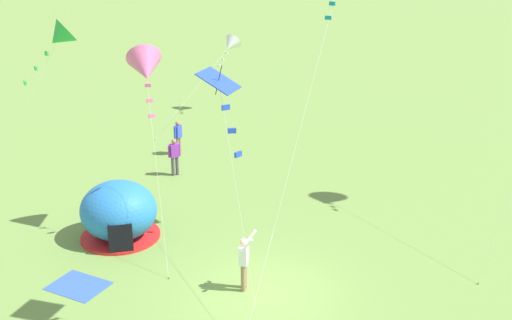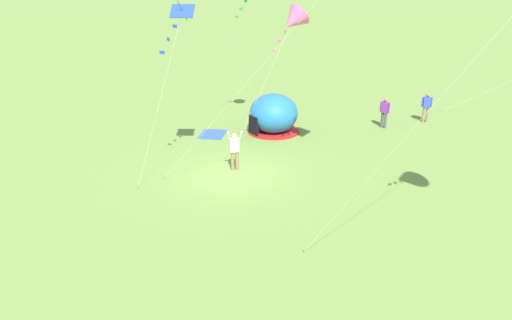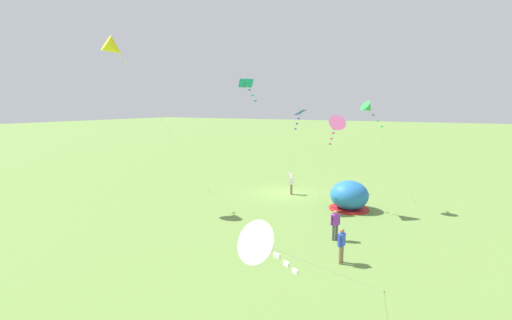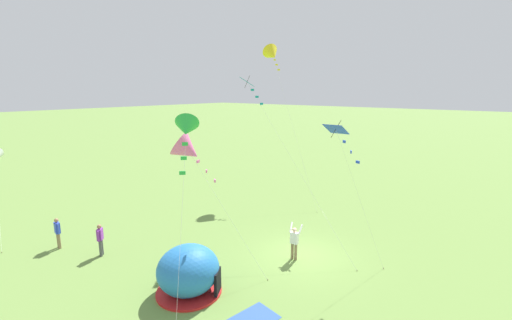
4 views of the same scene
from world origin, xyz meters
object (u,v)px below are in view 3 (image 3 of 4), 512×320
(person_arms_raised, at_px, (291,183))
(kite_green, at_px, (368,108))
(person_near_tent, at_px, (341,244))
(kite_blue, at_px, (300,115))
(popup_tent, at_px, (349,196))
(kite_pink, at_px, (335,126))
(kite_teal, at_px, (248,87))
(kite_yellow, at_px, (114,48))
(person_strolling, at_px, (335,223))
(kite_white, at_px, (265,246))

(person_arms_raised, distance_m, kite_green, 8.76)
(person_near_tent, relative_size, kite_blue, 0.24)
(popup_tent, height_order, kite_pink, kite_pink)
(kite_teal, bearing_deg, kite_blue, -103.93)
(person_near_tent, distance_m, kite_blue, 15.79)
(kite_yellow, relative_size, kite_teal, 1.31)
(kite_pink, height_order, kite_green, kite_green)
(kite_yellow, distance_m, kite_blue, 15.52)
(kite_green, xyz_separation_m, kite_yellow, (16.22, 8.00, 4.21))
(kite_pink, distance_m, kite_green, 2.97)
(person_arms_raised, height_order, kite_teal, kite_teal)
(kite_yellow, xyz_separation_m, kite_blue, (-9.97, -10.86, -4.84))
(kite_green, height_order, kite_blue, kite_green)
(popup_tent, distance_m, kite_pink, 5.17)
(person_strolling, bearing_deg, kite_green, -91.21)
(person_near_tent, height_order, kite_green, kite_green)
(person_near_tent, relative_size, kite_white, 0.23)
(person_near_tent, distance_m, kite_white, 9.11)
(kite_white, bearing_deg, person_strolling, -83.86)
(kite_white, bearing_deg, kite_yellow, -31.56)
(popup_tent, bearing_deg, person_strolling, 95.98)
(popup_tent, xyz_separation_m, person_arms_raised, (5.30, -1.97, 0.00))
(person_arms_raised, relative_size, kite_green, 0.24)
(kite_white, height_order, kite_green, kite_green)
(kite_white, height_order, kite_teal, kite_teal)
(kite_pink, bearing_deg, kite_green, -130.92)
(kite_yellow, xyz_separation_m, kite_teal, (-8.38, -4.45, -2.70))
(person_strolling, height_order, kite_blue, kite_blue)
(person_arms_raised, xyz_separation_m, kite_blue, (0.15, -2.09, 5.61))
(kite_yellow, height_order, kite_blue, kite_yellow)
(person_near_tent, xyz_separation_m, kite_pink, (2.62, -8.03, 5.04))
(kite_pink, relative_size, kite_yellow, 0.55)
(popup_tent, height_order, person_arms_raised, popup_tent)
(kite_pink, distance_m, kite_yellow, 16.55)
(kite_teal, bearing_deg, kite_pink, -166.05)
(kite_white, relative_size, kite_green, 0.97)
(kite_white, xyz_separation_m, kite_blue, (7.30, -21.47, 2.48))
(kite_blue, bearing_deg, person_near_tent, 118.80)
(person_near_tent, height_order, kite_yellow, kite_yellow)
(person_strolling, height_order, kite_green, kite_green)
(kite_pink, xyz_separation_m, kite_teal, (6.07, 1.51, 2.74))
(kite_blue, height_order, kite_teal, kite_teal)
(person_strolling, distance_m, kite_green, 9.70)
(kite_white, xyz_separation_m, kite_yellow, (17.27, -10.61, 7.32))
(popup_tent, xyz_separation_m, kite_green, (-0.80, -1.20, 6.24))
(kite_pink, bearing_deg, kite_white, 99.66)
(person_near_tent, height_order, kite_white, kite_white)
(person_arms_raised, height_order, kite_green, kite_green)
(kite_green, height_order, kite_teal, kite_teal)
(kite_white, relative_size, kite_yellow, 0.61)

